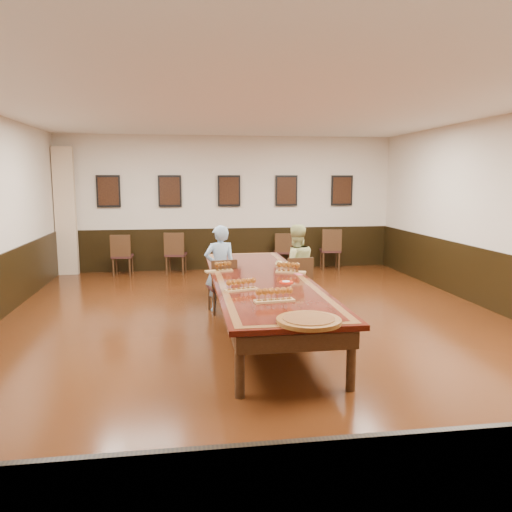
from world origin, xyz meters
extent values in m
cube|color=black|center=(0.00, 0.00, -0.01)|extent=(8.00, 10.00, 0.02)
cube|color=white|center=(0.00, 0.00, 3.21)|extent=(8.00, 10.00, 0.02)
cube|color=beige|center=(0.00, 5.01, 1.60)|extent=(8.00, 0.02, 3.20)
cube|color=beige|center=(0.00, -5.01, 1.60)|extent=(8.00, 0.02, 3.20)
imported|color=teal|center=(-0.52, 1.08, 0.72)|extent=(0.58, 0.43, 1.43)
imported|color=#C3C77C|center=(0.75, 1.03, 0.72)|extent=(0.74, 0.59, 1.43)
cube|color=#E54C77|center=(0.60, 0.18, 0.76)|extent=(0.12, 0.15, 0.01)
cube|color=tan|center=(-3.75, 4.82, 1.45)|extent=(0.45, 0.18, 2.90)
cube|color=black|center=(0.00, 4.98, 0.50)|extent=(7.98, 0.04, 1.00)
cube|color=black|center=(3.98, 0.00, 0.50)|extent=(0.04, 9.98, 1.00)
cube|color=black|center=(0.00, 0.00, 0.72)|extent=(1.40, 5.00, 0.06)
cube|color=brown|center=(0.00, 0.00, 0.75)|extent=(1.28, 4.88, 0.00)
cube|color=black|center=(0.00, 0.00, 0.75)|extent=(1.10, 4.70, 0.00)
cube|color=black|center=(0.00, 0.00, 0.57)|extent=(1.25, 4.85, 0.18)
cylinder|color=black|center=(-0.58, -2.32, 0.34)|extent=(0.10, 0.10, 0.69)
cylinder|color=black|center=(0.58, -2.32, 0.34)|extent=(0.10, 0.10, 0.69)
cylinder|color=black|center=(-0.58, 2.32, 0.34)|extent=(0.10, 0.10, 0.69)
cylinder|color=black|center=(0.58, 2.32, 0.34)|extent=(0.10, 0.10, 0.69)
cube|color=black|center=(-2.80, 4.94, 1.90)|extent=(0.54, 0.03, 0.74)
cube|color=black|center=(-2.80, 4.92, 1.90)|extent=(0.46, 0.01, 0.64)
cube|color=black|center=(-1.40, 4.94, 1.90)|extent=(0.54, 0.03, 0.74)
cube|color=black|center=(-1.40, 4.92, 1.90)|extent=(0.46, 0.01, 0.64)
cube|color=black|center=(0.00, 4.94, 1.90)|extent=(0.54, 0.03, 0.74)
cube|color=black|center=(0.00, 4.92, 1.90)|extent=(0.46, 0.01, 0.64)
cube|color=black|center=(1.40, 4.94, 1.90)|extent=(0.54, 0.03, 0.74)
cube|color=black|center=(1.40, 4.92, 1.90)|extent=(0.46, 0.01, 0.64)
cube|color=black|center=(2.80, 4.94, 1.90)|extent=(0.54, 0.03, 0.74)
cube|color=black|center=(2.80, 4.92, 1.90)|extent=(0.46, 0.01, 0.64)
cube|color=#9D7442|center=(-0.57, 0.59, 0.76)|extent=(0.45, 0.22, 0.03)
cube|color=#9D7442|center=(0.51, 0.32, 0.76)|extent=(0.48, 0.29, 0.03)
cube|color=#9D7442|center=(-0.38, -0.79, 0.76)|extent=(0.45, 0.25, 0.03)
cube|color=#9D7442|center=(-0.07, -1.45, 0.77)|extent=(0.49, 0.20, 0.03)
cylinder|color=red|center=(0.29, -0.38, 0.76)|extent=(0.20, 0.20, 0.02)
cylinder|color=silver|center=(0.29, -0.38, 0.77)|extent=(0.11, 0.11, 0.01)
cylinder|color=#5E3412|center=(0.12, -2.33, 0.77)|extent=(0.80, 0.80, 0.04)
cylinder|color=brown|center=(0.12, -2.33, 0.80)|extent=(0.64, 0.64, 0.01)
camera|label=1|loc=(-1.11, -7.05, 2.18)|focal=35.00mm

